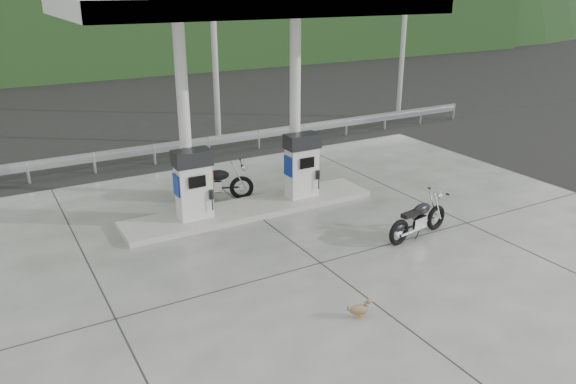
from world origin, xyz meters
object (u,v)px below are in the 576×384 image
motorcycle_left (215,184)px  motorcycle_right (418,219)px  duck (359,310)px  gas_pump_right (302,165)px  gas_pump_left (194,184)px

motorcycle_left → motorcycle_right: motorcycle_left is taller
motorcycle_left → motorcycle_right: (3.34, -4.73, -0.03)m
motorcycle_right → duck: bearing=-156.7°
gas_pump_right → duck: bearing=-110.8°
duck → motorcycle_left: bearing=111.5°
gas_pump_left → motorcycle_right: size_ratio=0.94×
gas_pump_left → motorcycle_right: 5.65m
gas_pump_right → duck: 6.13m
gas_pump_left → gas_pump_right: 3.20m
gas_pump_right → motorcycle_left: bearing=149.7°
gas_pump_left → motorcycle_left: bearing=49.4°
gas_pump_right → duck: size_ratio=3.98×
motorcycle_left → gas_pump_left: bearing=-109.7°
gas_pump_left → duck: gas_pump_left is taller
motorcycle_left → duck: 6.92m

